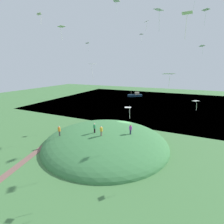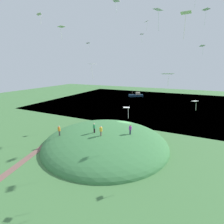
{
  "view_description": "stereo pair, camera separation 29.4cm",
  "coord_description": "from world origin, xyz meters",
  "px_view_note": "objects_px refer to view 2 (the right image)",
  "views": [
    {
      "loc": [
        29.54,
        10.38,
        12.73
      ],
      "look_at": [
        3.51,
        -1.42,
        4.82
      ],
      "focal_mm": 25.23,
      "sensor_mm": 36.0,
      "label": 1
    },
    {
      "loc": [
        29.42,
        10.65,
        12.73
      ],
      "look_at": [
        3.51,
        -1.42,
        4.82
      ],
      "focal_mm": 25.23,
      "sensor_mm": 36.0,
      "label": 2
    }
  ],
  "objects_px": {
    "kite_9": "(168,74)",
    "kite_12": "(206,10)",
    "kite_3": "(39,15)",
    "person_watching_kites": "(130,128)",
    "kite_6": "(116,1)",
    "kite_4": "(88,43)",
    "kite_5": "(202,46)",
    "kite_7": "(158,11)",
    "kite_15": "(142,35)",
    "kite_13": "(61,27)",
    "person_walking_path": "(94,127)",
    "kite_0": "(147,22)",
    "kite_8": "(127,108)",
    "boat_on_lake": "(136,95)",
    "kite_14": "(195,102)",
    "kite_2": "(186,15)",
    "person_near_shore": "(59,129)",
    "kite_10": "(92,65)"
  },
  "relations": [
    {
      "from": "kite_7",
      "to": "kite_14",
      "type": "distance_m",
      "value": 10.76
    },
    {
      "from": "kite_2",
      "to": "kite_6",
      "type": "xyz_separation_m",
      "value": [
        -6.06,
        -9.25,
        4.45
      ]
    },
    {
      "from": "kite_7",
      "to": "kite_14",
      "type": "relative_size",
      "value": 1.97
    },
    {
      "from": "person_near_shore",
      "to": "kite_13",
      "type": "relative_size",
      "value": 0.94
    },
    {
      "from": "kite_15",
      "to": "kite_12",
      "type": "bearing_deg",
      "value": 50.07
    },
    {
      "from": "person_walking_path",
      "to": "kite_13",
      "type": "relative_size",
      "value": 0.87
    },
    {
      "from": "kite_3",
      "to": "kite_9",
      "type": "relative_size",
      "value": 1.05
    },
    {
      "from": "person_walking_path",
      "to": "kite_9",
      "type": "xyz_separation_m",
      "value": [
        3.81,
        11.03,
        8.64
      ]
    },
    {
      "from": "kite_2",
      "to": "kite_7",
      "type": "bearing_deg",
      "value": -135.33
    },
    {
      "from": "person_watching_kites",
      "to": "kite_8",
      "type": "xyz_separation_m",
      "value": [
        8.44,
        2.29,
        5.54
      ]
    },
    {
      "from": "boat_on_lake",
      "to": "kite_2",
      "type": "relative_size",
      "value": 3.08
    },
    {
      "from": "kite_0",
      "to": "kite_3",
      "type": "height_order",
      "value": "kite_0"
    },
    {
      "from": "kite_14",
      "to": "kite_4",
      "type": "bearing_deg",
      "value": -120.61
    },
    {
      "from": "person_watching_kites",
      "to": "kite_12",
      "type": "bearing_deg",
      "value": 9.59
    },
    {
      "from": "kite_7",
      "to": "kite_15",
      "type": "xyz_separation_m",
      "value": [
        -17.92,
        -6.52,
        1.21
      ]
    },
    {
      "from": "kite_3",
      "to": "kite_8",
      "type": "relative_size",
      "value": 1.17
    },
    {
      "from": "kite_5",
      "to": "kite_14",
      "type": "bearing_deg",
      "value": -2.65
    },
    {
      "from": "person_walking_path",
      "to": "kite_5",
      "type": "height_order",
      "value": "kite_5"
    },
    {
      "from": "boat_on_lake",
      "to": "kite_12",
      "type": "distance_m",
      "value": 52.38
    },
    {
      "from": "kite_4",
      "to": "kite_13",
      "type": "distance_m",
      "value": 13.54
    },
    {
      "from": "person_walking_path",
      "to": "person_near_shore",
      "type": "height_order",
      "value": "person_walking_path"
    },
    {
      "from": "person_walking_path",
      "to": "kite_13",
      "type": "height_order",
      "value": "kite_13"
    },
    {
      "from": "kite_12",
      "to": "kite_2",
      "type": "bearing_deg",
      "value": -10.29
    },
    {
      "from": "kite_12",
      "to": "kite_14",
      "type": "height_order",
      "value": "kite_12"
    },
    {
      "from": "kite_2",
      "to": "kite_12",
      "type": "bearing_deg",
      "value": 169.71
    },
    {
      "from": "kite_3",
      "to": "kite_12",
      "type": "distance_m",
      "value": 22.59
    },
    {
      "from": "kite_8",
      "to": "boat_on_lake",
      "type": "bearing_deg",
      "value": -164.67
    },
    {
      "from": "kite_3",
      "to": "kite_12",
      "type": "bearing_deg",
      "value": 118.16
    },
    {
      "from": "kite_2",
      "to": "kite_14",
      "type": "height_order",
      "value": "kite_2"
    },
    {
      "from": "kite_7",
      "to": "person_near_shore",
      "type": "bearing_deg",
      "value": -86.27
    },
    {
      "from": "kite_9",
      "to": "kite_14",
      "type": "relative_size",
      "value": 1.2
    },
    {
      "from": "kite_2",
      "to": "kite_14",
      "type": "distance_m",
      "value": 9.0
    },
    {
      "from": "person_watching_kites",
      "to": "kite_6",
      "type": "xyz_separation_m",
      "value": [
        0.27,
        -2.57,
        18.26
      ]
    },
    {
      "from": "boat_on_lake",
      "to": "kite_12",
      "type": "height_order",
      "value": "kite_12"
    },
    {
      "from": "kite_6",
      "to": "kite_4",
      "type": "bearing_deg",
      "value": -132.75
    },
    {
      "from": "person_walking_path",
      "to": "person_near_shore",
      "type": "bearing_deg",
      "value": -0.74
    },
    {
      "from": "kite_7",
      "to": "kite_12",
      "type": "height_order",
      "value": "kite_12"
    },
    {
      "from": "kite_4",
      "to": "kite_10",
      "type": "height_order",
      "value": "kite_4"
    },
    {
      "from": "boat_on_lake",
      "to": "kite_4",
      "type": "relative_size",
      "value": 3.39
    },
    {
      "from": "boat_on_lake",
      "to": "kite_3",
      "type": "bearing_deg",
      "value": -114.41
    },
    {
      "from": "kite_6",
      "to": "kite_12",
      "type": "bearing_deg",
      "value": 114.72
    },
    {
      "from": "kite_4",
      "to": "kite_5",
      "type": "height_order",
      "value": "kite_4"
    },
    {
      "from": "person_near_shore",
      "to": "kite_7",
      "type": "xyz_separation_m",
      "value": [
        -0.96,
        14.76,
        15.81
      ]
    },
    {
      "from": "kite_9",
      "to": "kite_12",
      "type": "distance_m",
      "value": 14.1
    },
    {
      "from": "kite_4",
      "to": "kite_13",
      "type": "relative_size",
      "value": 1.07
    },
    {
      "from": "kite_3",
      "to": "kite_14",
      "type": "distance_m",
      "value": 22.5
    },
    {
      "from": "person_walking_path",
      "to": "kite_3",
      "type": "bearing_deg",
      "value": 9.78
    },
    {
      "from": "kite_2",
      "to": "kite_6",
      "type": "height_order",
      "value": "kite_6"
    },
    {
      "from": "kite_6",
      "to": "kite_15",
      "type": "height_order",
      "value": "kite_6"
    },
    {
      "from": "kite_0",
      "to": "kite_8",
      "type": "xyz_separation_m",
      "value": [
        19.35,
        3.22,
        -12.56
      ]
    }
  ]
}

